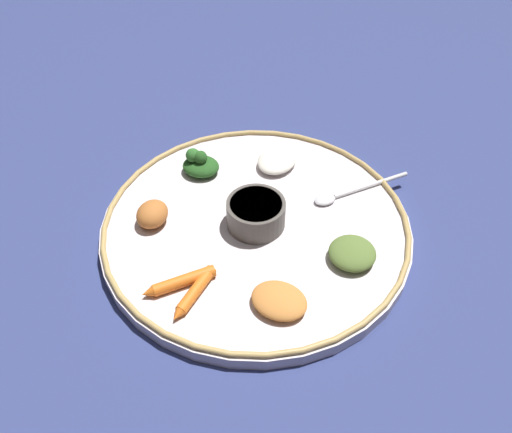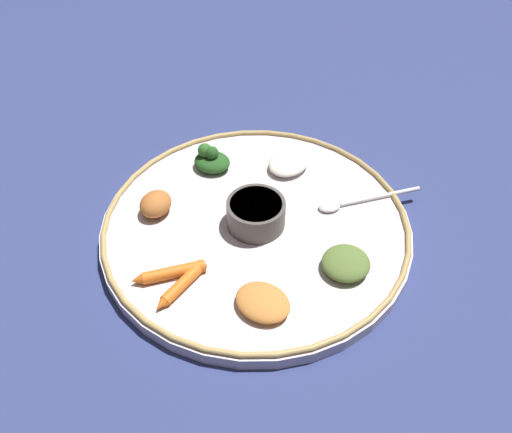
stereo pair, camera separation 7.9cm
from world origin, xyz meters
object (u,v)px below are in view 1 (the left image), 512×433
Objects in this scene: greens_pile at (200,164)px; carrot_near_spoon at (180,282)px; spoon at (347,193)px; carrot_outer at (194,293)px; center_bowl at (256,213)px.

carrot_near_spoon is (-0.23, 0.02, -0.01)m from greens_pile.
spoon is at bearing -56.70° from carrot_near_spoon.
greens_pile is 0.25m from carrot_outer.
carrot_near_spoon is 1.15× the size of carrot_outer.
greens_pile is at bearing -1.00° from carrot_outer.
greens_pile is at bearing -5.72° from carrot_near_spoon.
spoon is 2.26× the size of greens_pile.
center_bowl and greens_pile have the same top height.
center_bowl is 0.15m from spoon.
carrot_near_spoon is (-0.11, 0.11, -0.01)m from center_bowl.
greens_pile is 0.23m from carrot_near_spoon.
spoon is (0.05, -0.14, -0.02)m from center_bowl.
center_bowl is at bearing -34.50° from carrot_outer.
center_bowl is 0.15m from carrot_near_spoon.
carrot_near_spoon is (-0.16, 0.25, 0.00)m from spoon.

